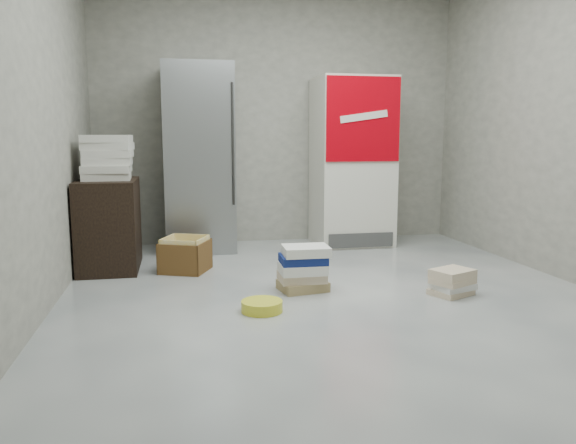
% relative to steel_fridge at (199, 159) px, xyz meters
% --- Properties ---
extents(ground, '(5.00, 5.00, 0.00)m').
position_rel_steel_fridge_xyz_m(ground, '(0.90, -2.13, -0.95)').
color(ground, silver).
rests_on(ground, ground).
extents(room_shell, '(4.04, 5.04, 2.82)m').
position_rel_steel_fridge_xyz_m(room_shell, '(0.90, -2.13, 0.85)').
color(room_shell, '#A5A195').
rests_on(room_shell, ground).
extents(steel_fridge, '(0.70, 0.72, 1.90)m').
position_rel_steel_fridge_xyz_m(steel_fridge, '(0.00, 0.00, 0.00)').
color(steel_fridge, gray).
rests_on(steel_fridge, ground).
extents(coke_cooler, '(0.80, 0.73, 1.80)m').
position_rel_steel_fridge_xyz_m(coke_cooler, '(1.65, -0.01, -0.05)').
color(coke_cooler, silver).
rests_on(coke_cooler, ground).
extents(wood_shelf, '(0.50, 0.80, 0.80)m').
position_rel_steel_fridge_xyz_m(wood_shelf, '(-0.83, -0.73, -0.55)').
color(wood_shelf, black).
rests_on(wood_shelf, ground).
extents(supply_box_stack, '(0.44, 0.44, 0.39)m').
position_rel_steel_fridge_xyz_m(supply_box_stack, '(-0.82, -0.72, 0.04)').
color(supply_box_stack, silver).
rests_on(supply_box_stack, wood_shelf).
extents(phonebook_stack_main, '(0.39, 0.33, 0.35)m').
position_rel_steel_fridge_xyz_m(phonebook_stack_main, '(0.71, -1.78, -0.77)').
color(phonebook_stack_main, '#9F8757').
rests_on(phonebook_stack_main, ground).
extents(phonebook_stack_side, '(0.37, 0.34, 0.20)m').
position_rel_steel_fridge_xyz_m(phonebook_stack_side, '(1.77, -2.12, -0.85)').
color(phonebook_stack_side, beige).
rests_on(phonebook_stack_side, ground).
extents(cardboard_box, '(0.49, 0.49, 0.30)m').
position_rel_steel_fridge_xyz_m(cardboard_box, '(-0.17, -0.97, -0.83)').
color(cardboard_box, yellow).
rests_on(cardboard_box, ground).
extents(bucket_lid, '(0.31, 0.31, 0.08)m').
position_rel_steel_fridge_xyz_m(bucket_lid, '(0.32, -2.24, -0.91)').
color(bucket_lid, yellow).
rests_on(bucket_lid, ground).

